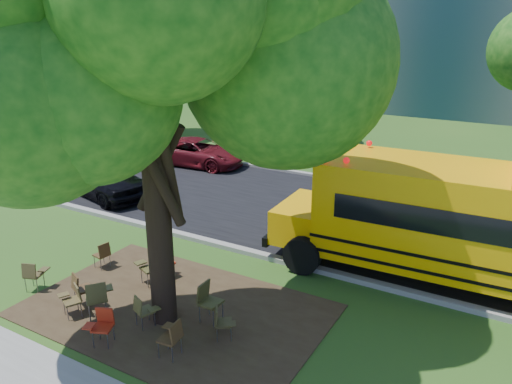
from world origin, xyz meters
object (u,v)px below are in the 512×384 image
Objects in this scene: pedestrian_b at (59,117)px; chair_8 at (103,252)px; chair_3 at (73,297)px; chair_4 at (143,309)px; bg_car_red at (198,152)px; pedestrian_a at (81,121)px; black_car at (102,176)px; chair_10 at (163,260)px; chair_2 at (98,296)px; chair_12 at (208,299)px; bg_car_silver at (61,137)px; chair_1 at (81,287)px; chair_9 at (151,265)px; chair_7 at (222,320)px; main_tree at (148,61)px; chair_11 at (162,296)px; chair_5 at (102,323)px; chair_0 at (33,273)px; chair_6 at (172,335)px.

chair_8 is at bearing 5.78° from pedestrian_b.
chair_4 is (1.74, 0.43, 0.00)m from chair_3.
bg_car_red is (-6.88, 11.45, 0.16)m from chair_4.
pedestrian_a is (-13.47, 11.26, 0.51)m from chair_8.
chair_10 is at bearing -108.64° from black_car.
chair_2 is at bearing -145.82° from chair_4.
chair_12 is 19.17m from bg_car_silver.
chair_1 reaches higher than chair_3.
pedestrian_b is at bearing -12.71° from chair_9.
chair_8 is at bearing -62.05° from chair_10.
chair_7 is 0.76m from chair_12.
pedestrian_b is at bearing 167.14° from chair_4.
black_car is at bearing 163.91° from chair_4.
main_tree is 10.91× the size of chair_1.
chair_10 is 1.87m from chair_11.
chair_5 is 2.64m from chair_9.
pedestrian_b reaches higher than chair_12.
chair_3 is 1.00× the size of chair_4.
chair_10 is at bearing 130.35° from main_tree.
bg_car_silver reaches higher than chair_5.
chair_0 is at bearing -77.57° from chair_12.
pedestrian_b is (-12.52, 2.35, 0.14)m from bg_car_red.
pedestrian_b reaches higher than chair_8.
chair_9 reaches higher than chair_1.
chair_7 is 0.17× the size of bg_car_red.
chair_12 is at bearing -25.18° from chair_11.
main_tree is 11.55× the size of chair_5.
pedestrian_a is at bearing 47.27° from chair_6.
main_tree is 10.79m from black_car.
bg_car_red reaches higher than chair_9.
chair_7 is (5.28, 0.65, -0.02)m from chair_0.
chair_2 reaches higher than chair_1.
chair_0 reaches higher than chair_8.
chair_8 is 0.89× the size of chair_11.
chair_0 is 4.76m from chair_6.
bg_car_silver is at bearing 50.76° from chair_6.
chair_0 is 3.53m from chair_4.
chair_4 is 1.31m from chair_6.
bg_car_silver is at bearing -12.46° from chair_3.
black_car is (-4.64, 4.43, 0.31)m from chair_8.
main_tree reaches higher than chair_0.
chair_2 is at bearing -63.55° from chair_12.
chair_0 is (-3.73, -0.63, -5.30)m from main_tree.
main_tree is at bearing -134.83° from chair_5.
chair_0 is 7.41m from black_car.
chair_8 is 0.91× the size of chair_10.
main_tree is 11.16× the size of chair_10.
chair_1 is 1.06× the size of chair_5.
bg_car_silver is 2.50m from pedestrian_a.
chair_6 is at bearing -115.20° from pedestrian_a.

